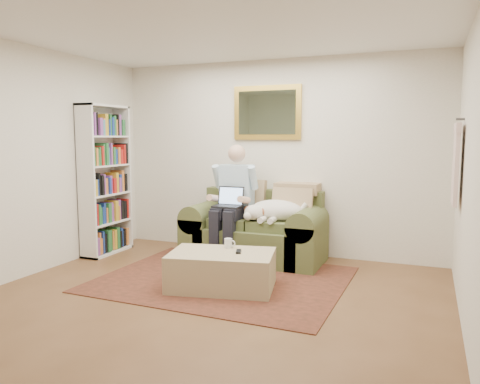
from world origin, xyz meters
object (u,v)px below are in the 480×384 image
Objects in this scene: seated_man at (231,203)px; bookshelf at (105,180)px; sleeping_dog at (276,210)px; sofa at (255,236)px; laptop at (229,201)px; coffee_mug at (228,243)px; ottoman at (222,270)px.

seated_man is 1.78m from bookshelf.
bookshelf reaches higher than sleeping_dog.
sofa is 2.16m from bookshelf.
laptop is 3.41× the size of coffee_mug.
sleeping_dog is 1.27m from ottoman.
sofa is at bearing 93.87° from coffee_mug.
bookshelf is at bearing -171.81° from sleeping_dog.
seated_man is 2.04× the size of sleeping_dog.
coffee_mug is at bearing -16.21° from bookshelf.
seated_man is at bearing -172.87° from sleeping_dog.
sofa is at bearing 164.26° from sleeping_dog.
bookshelf is (-1.74, -0.26, 0.26)m from seated_man.
sofa reaches higher than ottoman.
laptop is 0.32× the size of ottoman.
sleeping_dog is at bearing 75.26° from coffee_mug.
sofa reaches higher than sleeping_dog.
laptop is at bearing 112.74° from coffee_mug.
laptop reaches higher than sleeping_dog.
bookshelf is (-1.74, -0.19, 0.23)m from laptop.
sofa is 1.25m from ottoman.
sofa is 0.59m from laptop.
ottoman is at bearing -85.92° from sofa.
bookshelf reaches higher than seated_man.
seated_man reaches higher than coffee_mug.
sleeping_dog reaches higher than ottoman.
ottoman is (0.35, -1.01, -0.58)m from laptop.
seated_man reaches higher than sleeping_dog.
seated_man is 4.33× the size of laptop.
seated_man reaches higher than laptop.
sofa reaches higher than coffee_mug.
laptop is at bearing -166.36° from sleeping_dog.
sofa is at bearing 41.02° from laptop.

